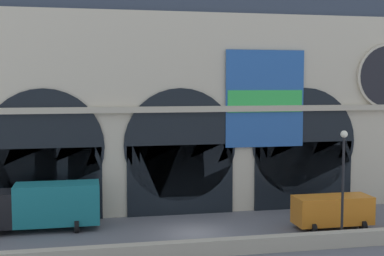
% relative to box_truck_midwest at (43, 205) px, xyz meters
% --- Properties ---
extents(ground_plane, '(200.00, 200.00, 0.00)m').
position_rel_box_truck_midwest_xyz_m(ground_plane, '(9.67, -2.62, -1.70)').
color(ground_plane, slate).
extents(quay_parapet_wall, '(90.00, 0.70, 0.90)m').
position_rel_box_truck_midwest_xyz_m(quay_parapet_wall, '(9.67, -7.18, -1.25)').
color(quay_parapet_wall, '#B2A891').
rests_on(quay_parapet_wall, ground).
extents(station_building, '(40.79, 5.68, 18.13)m').
position_rel_box_truck_midwest_xyz_m(station_building, '(9.71, 5.00, 7.13)').
color(station_building, beige).
rests_on(station_building, ground).
extents(box_truck_midwest, '(7.50, 2.91, 3.12)m').
position_rel_box_truck_midwest_xyz_m(box_truck_midwest, '(0.00, 0.00, 0.00)').
color(box_truck_midwest, black).
rests_on(box_truck_midwest, ground).
extents(van_mideast, '(5.20, 2.48, 2.20)m').
position_rel_box_truck_midwest_xyz_m(van_mideast, '(18.99, -3.43, -0.45)').
color(van_mideast, orange).
rests_on(van_mideast, ground).
extents(street_lamp_quayside, '(0.44, 0.44, 6.90)m').
position_rel_box_truck_midwest_xyz_m(street_lamp_quayside, '(18.14, -6.38, 2.71)').
color(street_lamp_quayside, black).
rests_on(street_lamp_quayside, ground).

